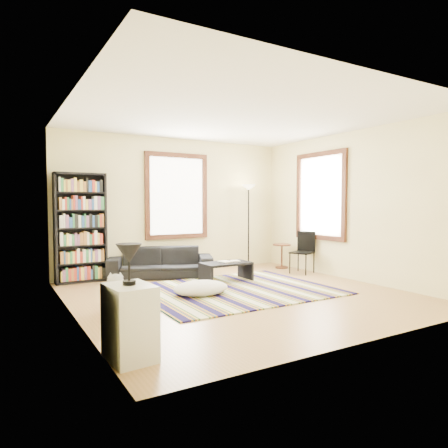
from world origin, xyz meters
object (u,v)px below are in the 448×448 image
folding_chair (302,253)px  dog (116,292)px  bookshelf (80,228)px  floor_cushion (201,288)px  side_table (282,256)px  sofa (161,262)px  white_cabinet (130,322)px  coffee_table (226,272)px  floor_lamp (248,226)px

folding_chair → dog: folding_chair is taller
bookshelf → dog: bookshelf is taller
floor_cushion → side_table: 3.10m
sofa → white_cabinet: 4.15m
folding_chair → dog: size_ratio=1.58×
bookshelf → white_cabinet: bookshelf is taller
sofa → bookshelf: bearing=-168.3°
floor_cushion → bookshelf: bearing=124.9°
white_cabinet → dog: bearing=74.0°
sofa → folding_chair: 2.89m
coffee_table → folding_chair: size_ratio=1.05×
dog → bookshelf: bearing=106.6°
folding_chair → side_table: bearing=63.5°
folding_chair → sofa: bearing=135.6°
floor_cushion → side_table: bearing=27.4°
floor_lamp → white_cabinet: floor_lamp is taller
dog → side_table: bearing=39.7°
sofa → coffee_table: bearing=-28.2°
white_cabinet → dog: (0.32, 1.64, -0.08)m
floor_lamp → side_table: size_ratio=3.44×
sofa → folding_chair: size_ratio=2.32×
sofa → side_table: sofa is taller
floor_cushion → white_cabinet: bearing=-131.4°
floor_lamp → dog: size_ratio=3.41×
floor_lamp → side_table: (0.60, -0.44, -0.66)m
coffee_table → dog: bearing=-155.3°
floor_cushion → floor_lamp: size_ratio=0.48×
floor_lamp → white_cabinet: (-3.90, -3.86, -0.58)m
bookshelf → folding_chair: (4.13, -1.34, -0.57)m
sofa → bookshelf: bookshelf is taller
floor_cushion → white_cabinet: size_ratio=1.28×
sofa → floor_lamp: bearing=24.9°
sofa → coffee_table: sofa is taller
sofa → bookshelf: (-1.45, 0.27, 0.71)m
folding_chair → dog: bearing=171.6°
white_cabinet → side_table: bearing=32.1°
folding_chair → white_cabinet: bearing=-171.5°
sofa → folding_chair: (2.68, -1.07, 0.14)m
sofa → coffee_table: 1.37m
folding_chair → floor_cushion: bearing=172.0°
floor_cushion → side_table: size_ratio=1.66×
bookshelf → floor_lamp: bookshelf is taller
floor_lamp → sofa: bearing=-177.3°
dog → floor_lamp: bearing=48.4°
bookshelf → white_cabinet: bearing=-94.6°
bookshelf → side_table: (4.18, -0.61, -0.73)m
coffee_table → side_table: bearing=20.7°
side_table → floor_lamp: bearing=143.5°
floor_cushion → dog: bearing=-166.4°
sofa → white_cabinet: bearing=-93.0°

